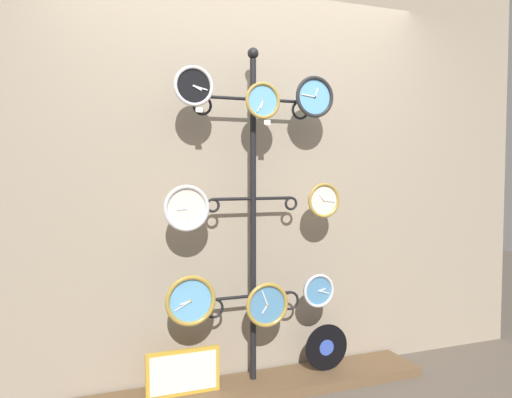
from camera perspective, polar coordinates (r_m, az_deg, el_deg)
name	(u,v)px	position (r m, az deg, el deg)	size (l,w,h in m)	color
shop_wall	(244,164)	(3.20, -1.36, 3.99)	(4.40, 0.04, 2.80)	gray
low_shelf	(257,387)	(3.27, 0.07, -20.69)	(2.20, 0.36, 0.06)	brown
display_stand	(253,276)	(3.12, -0.33, -8.75)	(0.76, 0.39, 2.10)	black
clock_top_left	(193,86)	(2.87, -7.16, 12.68)	(0.23, 0.04, 0.23)	black
clock_top_center	(262,101)	(2.98, 0.74, 11.17)	(0.22, 0.04, 0.22)	#60A8DB
clock_top_right	(314,97)	(3.16, 6.68, 11.51)	(0.26, 0.04, 0.26)	#60A8DB
clock_middle_left	(186,208)	(2.85, -7.96, -1.04)	(0.27, 0.04, 0.27)	silver
clock_middle_right	(324,200)	(3.16, 7.73, -0.15)	(0.22, 0.04, 0.22)	silver
clock_bottom_left	(190,301)	(2.92, -7.50, -11.43)	(0.30, 0.04, 0.30)	#60A8DB
clock_bottom_center	(267,305)	(3.07, 1.25, -11.98)	(0.27, 0.04, 0.27)	#4C84B2
clock_bottom_right	(318,291)	(3.21, 7.15, -10.34)	(0.21, 0.04, 0.21)	#4C84B2
vinyl_record	(326,347)	(3.41, 8.05, -16.45)	(0.30, 0.01, 0.30)	black
picture_frame	(183,372)	(3.07, -8.32, -19.02)	(0.43, 0.02, 0.27)	gold
price_tag_upper	(199,110)	(2.86, -6.52, 10.11)	(0.04, 0.00, 0.03)	white
price_tag_mid	(267,122)	(2.98, 1.30, 8.77)	(0.04, 0.00, 0.03)	white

